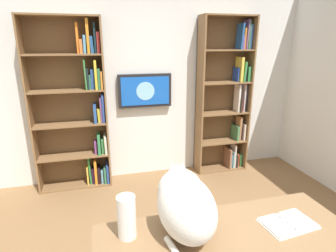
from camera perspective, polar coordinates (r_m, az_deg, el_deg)
wall_back at (r=3.81m, az=-4.06°, el=9.31°), size 4.52×0.06×2.70m
bookshelf_left at (r=4.06m, az=12.40°, el=5.60°), size 0.75×0.28×2.21m
bookshelf_right at (r=3.65m, az=-18.23°, el=3.56°), size 0.91×0.28×2.16m
wall_mounted_tv at (r=3.74m, az=-4.82°, el=7.36°), size 0.72×0.07×0.45m
desk at (r=1.87m, az=12.33°, el=-24.28°), size 1.59×0.59×0.74m
cat at (r=1.71m, az=3.40°, el=-15.50°), size 0.33×0.67×0.38m
open_binder at (r=2.00m, az=23.73°, el=-18.05°), size 0.35×0.25×0.02m
paper_towel_roll at (r=1.70m, az=-8.63°, el=-18.25°), size 0.11×0.11×0.27m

